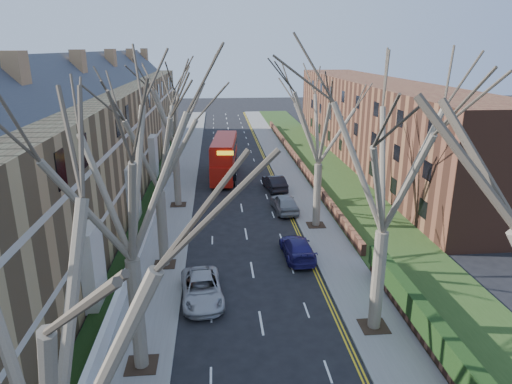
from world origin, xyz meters
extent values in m
cube|color=slate|center=(-6.00, 39.00, 0.06)|extent=(3.00, 102.00, 0.12)
cube|color=slate|center=(6.00, 39.00, 0.06)|extent=(3.00, 102.00, 0.12)
cube|color=#9A784E|center=(-13.80, 31.00, 5.00)|extent=(9.00, 78.00, 10.00)
cube|color=#33363E|center=(-13.80, 31.00, 11.00)|extent=(4.67, 78.00, 4.67)
cube|color=beige|center=(-9.35, 31.00, 3.50)|extent=(0.12, 78.00, 0.35)
cube|color=beige|center=(-9.35, 31.00, 7.00)|extent=(0.12, 78.00, 0.35)
cube|color=brown|center=(17.50, 43.00, 5.00)|extent=(8.00, 54.00, 10.00)
cube|color=brown|center=(7.70, 43.00, 0.57)|extent=(0.35, 54.00, 0.90)
cube|color=white|center=(-7.65, 31.00, 0.62)|extent=(0.30, 78.00, 1.00)
cube|color=#253E16|center=(10.50, 39.00, 0.15)|extent=(6.00, 102.00, 0.06)
cylinder|color=#746552|center=(-5.70, 6.00, 2.75)|extent=(0.64, 0.64, 5.25)
cube|color=#2D2116|center=(-5.70, 6.00, 0.14)|extent=(1.40, 1.40, 0.05)
cylinder|color=#746552|center=(-5.70, 16.00, 2.66)|extent=(0.64, 0.64, 5.07)
cube|color=#2D2116|center=(-5.70, 16.00, 0.14)|extent=(1.40, 1.40, 0.05)
cylinder|color=#746552|center=(-5.70, 28.00, 2.75)|extent=(0.60, 0.60, 5.25)
cube|color=#2D2116|center=(-5.70, 28.00, 0.14)|extent=(1.40, 1.40, 0.05)
cylinder|color=#746552|center=(5.70, 8.00, 2.75)|extent=(0.64, 0.64, 5.25)
cube|color=#2D2116|center=(5.70, 8.00, 0.14)|extent=(1.40, 1.40, 0.05)
cylinder|color=#746552|center=(5.70, 22.00, 2.66)|extent=(0.60, 0.60, 5.07)
cube|color=#2D2116|center=(5.70, 22.00, 0.14)|extent=(1.40, 1.40, 0.05)
cube|color=#A6140B|center=(-1.28, 37.10, 1.37)|extent=(3.24, 10.39, 2.04)
cube|color=#A6140B|center=(-1.28, 37.10, 3.32)|extent=(3.19, 9.88, 1.86)
cube|color=black|center=(-1.28, 37.10, 1.79)|extent=(3.19, 9.58, 0.84)
cube|color=black|center=(-1.28, 37.10, 3.42)|extent=(3.17, 9.38, 0.84)
imported|color=#ABACB1|center=(-3.13, 11.59, 0.68)|extent=(2.71, 5.10, 1.37)
imported|color=navy|center=(3.24, 16.60, 0.69)|extent=(2.08, 4.80, 1.38)
imported|color=gray|center=(3.70, 25.78, 0.79)|extent=(2.23, 4.79, 1.59)
imported|color=black|center=(3.62, 32.07, 0.76)|extent=(2.23, 4.81, 1.53)
camera|label=1|loc=(-2.07, -11.56, 13.79)|focal=32.00mm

